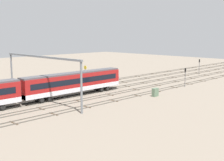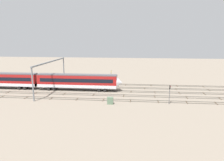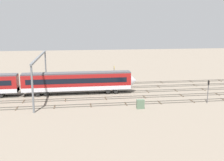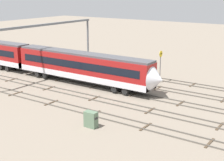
# 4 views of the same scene
# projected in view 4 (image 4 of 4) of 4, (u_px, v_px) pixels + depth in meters

# --- Properties ---
(ground_plane) EXTENTS (209.72, 209.72, 0.00)m
(ground_plane) POSITION_uv_depth(u_px,v_px,m) (114.00, 90.00, 48.58)
(ground_plane) COLOR gray
(track_near_foreground) EXTENTS (193.72, 2.40, 0.16)m
(track_near_foreground) POSITION_uv_depth(u_px,v_px,m) (72.00, 108.00, 41.24)
(track_near_foreground) COLOR #59544C
(track_near_foreground) RESTS_ON ground
(track_second_near) EXTENTS (193.72, 2.40, 0.16)m
(track_second_near) POSITION_uv_depth(u_px,v_px,m) (94.00, 98.00, 44.90)
(track_second_near) COLOR #59544C
(track_second_near) RESTS_ON ground
(track_with_train) EXTENTS (193.72, 2.40, 0.16)m
(track_with_train) POSITION_uv_depth(u_px,v_px,m) (114.00, 90.00, 48.56)
(track_with_train) COLOR #59544C
(track_with_train) RESTS_ON ground
(track_second_far) EXTENTS (193.72, 2.40, 0.16)m
(track_second_far) POSITION_uv_depth(u_px,v_px,m) (130.00, 83.00, 52.22)
(track_second_far) COLOR #59544C
(track_second_far) RESTS_ON ground
(track_far_background) EXTENTS (193.72, 2.40, 0.16)m
(track_far_background) POSITION_uv_depth(u_px,v_px,m) (145.00, 77.00, 55.89)
(track_far_background) COLOR #59544C
(track_far_background) RESTS_ON ground
(overhead_gantry) EXTENTS (0.40, 24.20, 8.81)m
(overhead_gantry) POSITION_uv_depth(u_px,v_px,m) (42.00, 36.00, 54.06)
(overhead_gantry) COLOR slate
(overhead_gantry) RESTS_ON ground
(speed_sign_mid_trackside) EXTENTS (0.14, 0.98, 5.08)m
(speed_sign_mid_trackside) POSITION_uv_depth(u_px,v_px,m) (160.00, 62.00, 51.76)
(speed_sign_mid_trackside) COLOR #4C4C51
(speed_sign_mid_trackside) RESTS_ON ground
(relay_cabinet) EXTENTS (1.43, 0.78, 1.74)m
(relay_cabinet) POSITION_uv_depth(u_px,v_px,m) (91.00, 119.00, 35.39)
(relay_cabinet) COLOR #597259
(relay_cabinet) RESTS_ON ground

